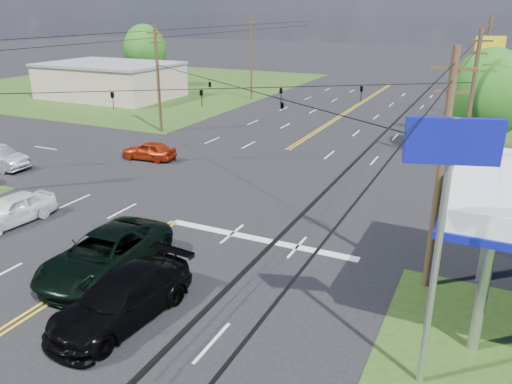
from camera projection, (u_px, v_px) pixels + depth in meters
The scene contains 19 objects.
ground at pixel (242, 179), 33.32m from camera, with size 280.00×280.00×0.00m, color black.
grass_nw at pixel (131, 85), 74.58m from camera, with size 46.00×48.00×0.03m, color #244114.
stop_bar at pixel (259, 240), 24.52m from camera, with size 10.00×0.50×0.02m, color silver.
retail_nw at pixel (111, 81), 63.39m from camera, with size 16.00×11.00×4.00m, color #C2AB92.
pole_se at pixel (440, 172), 18.74m from camera, with size 1.60×0.28×9.50m.
pole_nw at pixel (158, 77), 44.50m from camera, with size 1.60×0.28×9.50m.
pole_ne at pixel (471, 99), 33.98m from camera, with size 1.60×0.28×9.50m.
pole_left_far at pixel (251, 57), 60.50m from camera, with size 1.60×0.28×10.00m.
pole_right_far at pixel (484, 67), 49.98m from camera, with size 1.60×0.28×10.00m.
span_wire_signals at pixel (241, 88), 31.25m from camera, with size 26.00×18.00×1.13m.
power_lines at pixel (225, 47), 28.65m from camera, with size 26.04×100.00×0.64m.
tree_right_a at pixel (489, 94), 36.13m from camera, with size 5.70×5.70×8.18m.
tree_far_l at pixel (145, 49), 71.57m from camera, with size 6.08×6.08×8.72m.
pickup_dkgreen at pixel (105, 254), 21.14m from camera, with size 3.04×6.60×1.83m, color black.
suv_black at pixel (122, 298), 17.95m from camera, with size 2.44×6.00×1.74m, color black.
pickup_white at pixel (12, 210), 26.10m from camera, with size 1.86×4.62×1.57m, color white.
sedan_red at pixel (149, 151), 37.31m from camera, with size 1.65×4.11×1.40m, color #9F250B.
polesign_se at pixel (447, 182), 12.96m from camera, with size 2.35×0.94×8.13m.
polesign_ne at pixel (488, 59), 40.35m from camera, with size 2.26×1.22×8.65m.
Camera 1 is at (14.44, -16.10, 10.67)m, focal length 35.00 mm.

